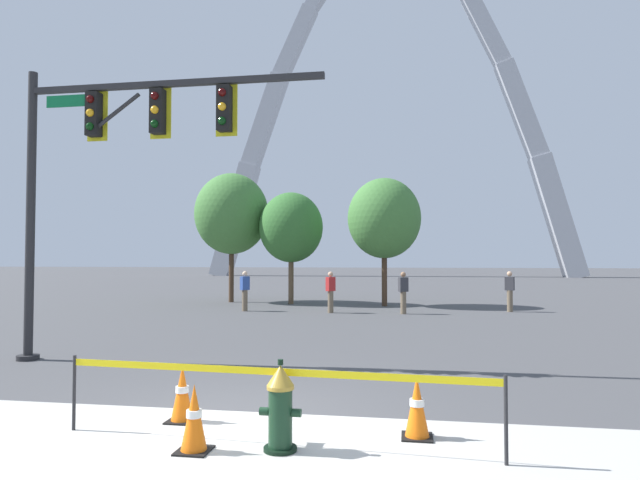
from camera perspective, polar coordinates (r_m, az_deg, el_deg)
The scene contains 15 objects.
ground_plane at distance 7.37m, azimuth -8.44°, elevation -18.41°, with size 240.00×240.00×0.00m, color #474749.
fire_hydrant at distance 6.15m, azimuth -4.19°, elevation -17.27°, with size 0.46×0.48×0.99m.
caution_tape_barrier at distance 6.25m, azimuth -5.30°, elevation -15.52°, with size 5.02×0.36×0.91m.
traffic_cone_by_hydrant at distance 6.27m, azimuth -13.17°, elevation -17.93°, with size 0.36×0.36×0.73m.
traffic_cone_mid_sidewalk at distance 7.38m, azimuth -14.36°, elevation -15.48°, with size 0.36×0.36×0.73m.
traffic_cone_curb_edge at distance 6.65m, azimuth 10.22°, elevation -17.02°, with size 0.36×0.36×0.73m.
traffic_signal_gantry at distance 11.93m, azimuth -21.43°, elevation 8.68°, with size 6.42×0.44×6.00m.
monument_arch at distance 65.89m, azimuth 7.24°, elevation 12.23°, with size 43.65×2.25×41.70m.
tree_far_left at distance 26.40m, azimuth -9.32°, elevation 2.74°, with size 3.55×3.55×6.21m.
tree_left_mid at distance 24.97m, azimuth -3.07°, elevation 1.32°, with size 2.95×2.95×5.16m.
tree_center_left at distance 24.05m, azimuth 6.80°, elevation 2.28°, with size 3.24×3.24×5.66m.
pedestrian_walking_left at distance 21.77m, azimuth -7.95°, elevation -5.31°, with size 0.37×0.39×1.59m.
pedestrian_standing_center at distance 20.69m, azimuth 8.80°, elevation -5.48°, with size 0.39×0.34×1.59m.
pedestrian_walking_right at distance 22.55m, azimuth 19.43°, elevation -5.10°, with size 0.39×0.32×1.59m.
pedestrian_near_trees at distance 20.86m, azimuth 1.13°, elevation -5.48°, with size 0.37×0.39×1.59m.
Camera 1 is at (2.13, -6.74, 2.09)m, focal length 30.26 mm.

